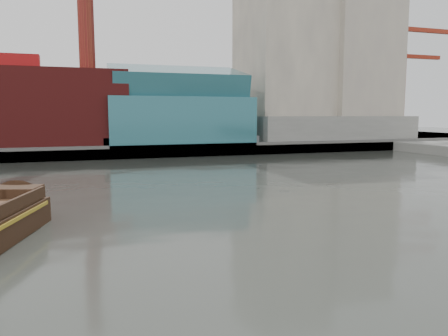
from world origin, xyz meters
name	(u,v)px	position (x,y,z in m)	size (l,w,h in m)	color
ground	(279,263)	(0.00, 0.00, 0.00)	(400.00, 400.00, 0.00)	#2D302A
promenade_far	(121,143)	(0.00, 92.00, 1.00)	(220.00, 60.00, 2.00)	slate
seawall	(136,152)	(0.00, 62.50, 1.30)	(220.00, 1.00, 2.60)	#4C4C49
skyline	(143,46)	(5.21, 84.56, 24.55)	(149.00, 45.00, 62.00)	#7A6249
crane_a	(402,77)	(78.63, 82.00, 19.11)	(22.50, 4.00, 32.25)	slate
crane_b	(404,91)	(88.23, 92.00, 15.57)	(19.10, 4.00, 26.25)	slate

